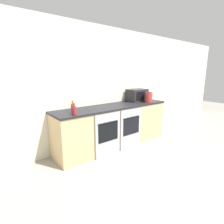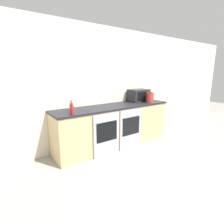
{
  "view_description": "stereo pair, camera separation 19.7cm",
  "coord_description": "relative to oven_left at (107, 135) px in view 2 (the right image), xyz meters",
  "views": [
    {
      "loc": [
        -2.38,
        -1.06,
        1.63
      ],
      "look_at": [
        -0.06,
        1.83,
        0.78
      ],
      "focal_mm": 28.0,
      "sensor_mm": 36.0,
      "label": 1
    },
    {
      "loc": [
        -2.23,
        -1.18,
        1.63
      ],
      "look_at": [
        -0.06,
        1.83,
        0.78
      ],
      "focal_mm": 28.0,
      "sensor_mm": 36.0,
      "label": 2
    }
  ],
  "objects": [
    {
      "name": "counter_back",
      "position": [
        0.43,
        0.34,
        0.02
      ],
      "size": [
        2.75,
        0.66,
        0.92
      ],
      "color": "tan",
      "rests_on": "ground_plane"
    },
    {
      "name": "oven_left",
      "position": [
        0.0,
        0.0,
        0.0
      ],
      "size": [
        0.59,
        0.06,
        0.87
      ],
      "color": "#A8AAAF",
      "rests_on": "ground_plane"
    },
    {
      "name": "kettle",
      "position": [
        1.36,
        0.15,
        0.6
      ],
      "size": [
        0.18,
        0.18,
        0.25
      ],
      "color": "#B2332D",
      "rests_on": "counter_back"
    },
    {
      "name": "bottle_amber",
      "position": [
        -0.58,
        0.28,
        0.56
      ],
      "size": [
        0.06,
        0.06,
        0.22
      ],
      "color": "#8C5114",
      "rests_on": "counter_back"
    },
    {
      "name": "wall_back",
      "position": [
        0.43,
        0.69,
        0.86
      ],
      "size": [
        10.0,
        0.06,
        2.6
      ],
      "color": "silver",
      "rests_on": "ground_plane"
    },
    {
      "name": "bottle_red",
      "position": [
        -0.65,
        0.09,
        0.56
      ],
      "size": [
        0.07,
        0.07,
        0.2
      ],
      "color": "maroon",
      "rests_on": "counter_back"
    },
    {
      "name": "ground_plane",
      "position": [
        0.43,
        -1.5,
        -0.44
      ],
      "size": [
        16.0,
        16.0,
        0.0
      ],
      "primitive_type": "plane",
      "color": "gray"
    },
    {
      "name": "oven_right",
      "position": [
        0.63,
        0.0,
        0.0
      ],
      "size": [
        0.59,
        0.06,
        0.87
      ],
      "color": "#A8AAAF",
      "rests_on": "ground_plane"
    },
    {
      "name": "microwave",
      "position": [
        1.28,
        0.45,
        0.63
      ],
      "size": [
        0.51,
        0.33,
        0.3
      ],
      "color": "#232326",
      "rests_on": "counter_back"
    }
  ]
}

